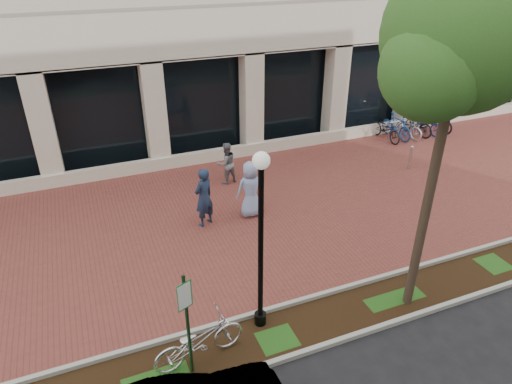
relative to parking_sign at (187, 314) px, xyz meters
name	(u,v)px	position (x,y,z in m)	size (l,w,h in m)	color
ground	(250,213)	(3.47, 5.54, -1.63)	(120.00, 120.00, 0.00)	black
brick_plaza	(250,213)	(3.47, 5.54, -1.62)	(40.00, 9.00, 0.01)	brown
planting_strip	(329,318)	(3.47, 0.29, -1.62)	(40.00, 1.50, 0.01)	black
curb_plaza_side	(315,297)	(3.47, 1.04, -1.57)	(40.00, 0.12, 0.12)	#A3A49B
curb_street_side	(346,338)	(3.47, -0.46, -1.57)	(40.00, 0.12, 0.12)	#A3A49B
parking_sign	(187,314)	(0.00, 0.00, 0.00)	(0.34, 0.07, 2.58)	#133619
lamppost	(261,236)	(1.86, 0.77, 0.87)	(0.36, 0.36, 4.43)	black
street_tree	(461,45)	(5.63, 0.09, 4.65)	(3.62, 3.01, 7.99)	#4A372A
locked_bicycle	(199,341)	(0.25, 0.28, -1.09)	(0.72, 2.06, 1.08)	silver
pedestrian_left	(204,197)	(1.90, 5.46, -0.64)	(0.72, 0.47, 1.97)	#1B2943
pedestrian_mid	(226,163)	(3.49, 7.97, -0.83)	(0.78, 0.60, 1.60)	slate
pedestrian_right	(250,189)	(3.46, 5.46, -0.67)	(0.93, 0.61, 1.91)	#8CA2D2
bollard	(410,157)	(10.61, 6.34, -1.12)	(0.12, 0.12, 1.01)	#BBBBC0
bike_rack_cluster	(410,125)	(12.97, 9.30, -1.09)	(3.69, 2.06, 1.14)	black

